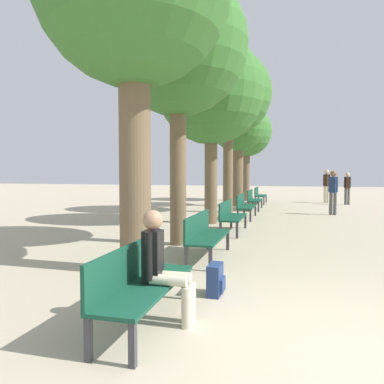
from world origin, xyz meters
The scene contains 17 objects.
ground_plane centered at (0.00, 0.00, 0.00)m, with size 80.00×80.00×0.00m, color #B7A88E.
bench_row_0 centered at (-2.03, 0.16, 0.49)m, with size 0.51×1.84×0.85m.
bench_row_1 centered at (-2.03, 3.32, 0.49)m, with size 0.51×1.84×0.85m.
bench_row_2 centered at (-2.03, 6.48, 0.49)m, with size 0.51×1.84×0.85m.
bench_row_3 centered at (-2.03, 9.64, 0.49)m, with size 0.51×1.84×0.85m.
bench_row_4 centered at (-2.03, 12.80, 0.49)m, with size 0.51×1.84×0.85m.
bench_row_5 centered at (-2.03, 15.96, 0.49)m, with size 0.51×1.84×0.85m.
tree_row_1 centered at (-2.91, 4.51, 4.41)m, with size 3.12×3.12×6.01m.
tree_row_2 centered at (-2.91, 8.09, 4.16)m, with size 3.36×3.36×5.87m.
tree_row_3 centered at (-2.91, 11.43, 4.73)m, with size 3.44×3.44×6.49m.
tree_row_4 centered at (-2.91, 14.22, 3.80)m, with size 2.64×2.64×5.23m.
tree_row_5 centered at (-2.91, 17.74, 3.87)m, with size 2.84×2.84×5.34m.
person_seated centered at (-1.79, 0.26, 0.66)m, with size 0.58×0.33×1.24m.
backpack centered at (-1.41, 1.30, 0.20)m, with size 0.21×0.36×0.42m.
pedestrian_near centered at (2.29, 16.47, 0.92)m, with size 0.33×0.25×1.61m.
pedestrian_mid centered at (1.38, 17.35, 1.00)m, with size 0.35×0.31×1.75m.
pedestrian_far centered at (1.12, 11.58, 0.97)m, with size 0.34×0.27×1.69m.
Camera 1 is at (-0.45, -3.55, 1.65)m, focal length 35.00 mm.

